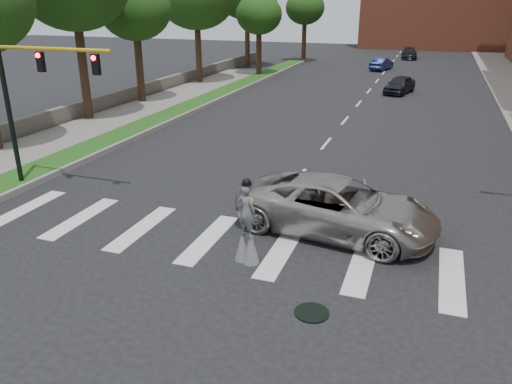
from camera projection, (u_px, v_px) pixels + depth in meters
name	position (u px, v px, depth m)	size (l,w,h in m)	color
ground_plane	(232.00, 259.00, 15.51)	(160.00, 160.00, 0.00)	black
grass_median	(189.00, 107.00, 36.61)	(2.00, 60.00, 0.25)	#1C4A15
median_curb	(202.00, 108.00, 36.28)	(0.20, 60.00, 0.28)	gray
sidewalk_left	(64.00, 137.00, 28.76)	(4.00, 60.00, 0.18)	slate
stone_wall	(138.00, 92.00, 39.92)	(0.50, 56.00, 1.10)	#5A564D
manhole	(312.00, 313.00, 12.82)	(0.90, 0.90, 0.04)	black
traffic_signal	(29.00, 91.00, 19.67)	(5.30, 0.23, 6.20)	black
stilt_performer	(247.00, 230.00, 15.02)	(0.82, 0.63, 2.71)	#321F14
suv_crossing	(338.00, 207.00, 16.98)	(3.12, 6.77, 1.88)	#A4A19A
car_near	(400.00, 85.00, 42.26)	(1.73, 4.30, 1.46)	black
car_mid	(382.00, 64.00, 56.03)	(1.43, 4.09, 1.35)	#151F4B
car_far	(409.00, 54.00, 66.57)	(1.94, 4.76, 1.38)	black
tree_3	(135.00, 10.00, 36.08)	(5.24, 5.24, 9.07)	#321F14
tree_6	(259.00, 15.00, 49.66)	(4.60, 4.60, 8.04)	#321F14
tree_7	(305.00, 8.00, 61.30)	(4.78, 4.78, 8.54)	#321F14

